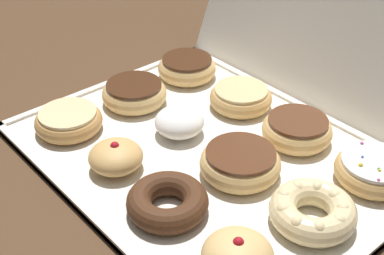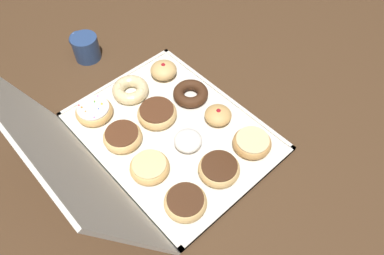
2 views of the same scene
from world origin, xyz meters
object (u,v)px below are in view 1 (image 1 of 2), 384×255
(jelly_filled_donut_1, at_px, (116,157))
(sprinkle_donut_11, at_px, (374,170))
(chocolate_cake_ring_donut_2, at_px, (167,202))
(glazed_ring_donut_9, at_px, (241,97))
(chocolate_frosted_donut_8, at_px, (187,67))
(chocolate_frosted_donut_6, at_px, (241,162))
(chocolate_frosted_donut_10, at_px, (297,129))
(cruller_donut_7, at_px, (311,212))
(donut_box, at_px, (208,155))
(glazed_ring_donut_0, at_px, (69,120))
(chocolate_frosted_donut_4, at_px, (136,92))
(powdered_filled_donut_5, at_px, (181,121))

(jelly_filled_donut_1, bearing_deg, sprinkle_donut_11, 44.72)
(chocolate_cake_ring_donut_2, distance_m, glazed_ring_donut_9, 0.29)
(chocolate_cake_ring_donut_2, relative_size, chocolate_frosted_donut_8, 1.00)
(chocolate_frosted_donut_6, relative_size, chocolate_frosted_donut_10, 1.07)
(jelly_filled_donut_1, distance_m, chocolate_frosted_donut_10, 0.29)
(chocolate_cake_ring_donut_2, distance_m, cruller_donut_7, 0.19)
(chocolate_frosted_donut_6, bearing_deg, glazed_ring_donut_9, 135.07)
(donut_box, relative_size, glazed_ring_donut_0, 5.19)
(donut_box, distance_m, chocolate_frosted_donut_8, 0.25)
(donut_box, bearing_deg, chocolate_frosted_donut_4, 178.90)
(powdered_filled_donut_5, bearing_deg, jelly_filled_donut_1, -86.26)
(jelly_filled_donut_1, bearing_deg, powdered_filled_donut_5, 93.74)
(sprinkle_donut_11, bearing_deg, chocolate_frosted_donut_4, -161.90)
(glazed_ring_donut_9, bearing_deg, cruller_donut_7, -27.27)
(donut_box, distance_m, chocolate_frosted_donut_4, 0.20)
(donut_box, distance_m, powdered_filled_donut_5, 0.08)
(chocolate_frosted_donut_6, xyz_separation_m, chocolate_frosted_donut_8, (-0.28, 0.13, -0.00))
(chocolate_cake_ring_donut_2, bearing_deg, chocolate_frosted_donut_10, 88.62)
(glazed_ring_donut_0, xyz_separation_m, chocolate_cake_ring_donut_2, (0.26, 0.00, -0.00))
(cruller_donut_7, bearing_deg, chocolate_frosted_donut_8, 161.70)
(chocolate_frosted_donut_6, bearing_deg, powdered_filled_donut_5, 179.84)
(chocolate_cake_ring_donut_2, bearing_deg, glazed_ring_donut_9, 115.24)
(chocolate_frosted_donut_4, xyz_separation_m, powdered_filled_donut_5, (0.12, -0.00, 0.00))
(glazed_ring_donut_9, xyz_separation_m, chocolate_frosted_donut_10, (0.13, -0.01, 0.00))
(chocolate_frosted_donut_6, relative_size, glazed_ring_donut_9, 1.09)
(glazed_ring_donut_0, distance_m, chocolate_frosted_donut_10, 0.37)
(jelly_filled_donut_1, height_order, powdered_filled_donut_5, jelly_filled_donut_1)
(chocolate_frosted_donut_6, xyz_separation_m, sprinkle_donut_11, (0.14, 0.13, -0.00))
(chocolate_frosted_donut_6, relative_size, sprinkle_donut_11, 1.06)
(powdered_filled_donut_5, relative_size, cruller_donut_7, 0.70)
(powdered_filled_donut_5, height_order, cruller_donut_7, powdered_filled_donut_5)
(jelly_filled_donut_1, height_order, cruller_donut_7, jelly_filled_donut_1)
(powdered_filled_donut_5, distance_m, cruller_donut_7, 0.27)
(jelly_filled_donut_1, xyz_separation_m, chocolate_frosted_donut_6, (0.13, 0.13, -0.00))
(glazed_ring_donut_0, bearing_deg, glazed_ring_donut_9, 63.22)
(chocolate_frosted_donut_4, xyz_separation_m, chocolate_frosted_donut_6, (0.26, -0.00, 0.00))
(cruller_donut_7, xyz_separation_m, chocolate_frosted_donut_8, (-0.41, 0.14, 0.00))
(donut_box, bearing_deg, sprinkle_donut_11, 33.21)
(chocolate_frosted_donut_8, bearing_deg, chocolate_frosted_donut_4, -84.91)
(donut_box, bearing_deg, chocolate_frosted_donut_8, 147.35)
(glazed_ring_donut_0, relative_size, jelly_filled_donut_1, 1.36)
(sprinkle_donut_11, bearing_deg, powdered_filled_donut_5, -154.46)
(jelly_filled_donut_1, height_order, sprinkle_donut_11, jelly_filled_donut_1)
(jelly_filled_donut_1, relative_size, chocolate_cake_ring_donut_2, 0.73)
(chocolate_frosted_donut_8, xyz_separation_m, glazed_ring_donut_9, (0.14, 0.00, -0.00))
(chocolate_cake_ring_donut_2, bearing_deg, chocolate_frosted_donut_6, 87.03)
(chocolate_frosted_donut_8, height_order, glazed_ring_donut_9, chocolate_frosted_donut_8)
(powdered_filled_donut_5, xyz_separation_m, chocolate_frosted_donut_8, (-0.14, 0.13, -0.00))
(chocolate_frosted_donut_10, relative_size, sprinkle_donut_11, 0.99)
(chocolate_frosted_donut_8, bearing_deg, donut_box, -32.65)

